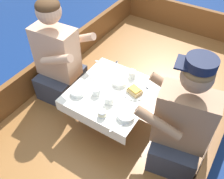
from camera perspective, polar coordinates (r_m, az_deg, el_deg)
The scene contains 24 objects.
ground_plane at distance 2.66m, azimuth 0.93°, elevation -9.10°, with size 60.00×60.00×0.00m, color navy.
boat_deck at distance 2.55m, azimuth 0.96°, elevation -7.39°, with size 1.86×3.76×0.26m, color brown.
gunwale_port at distance 2.78m, azimuth -14.99°, elevation 4.41°, with size 0.06×3.76×0.32m, color brown.
gunwale_starboard at distance 2.19m, azimuth 21.95°, elevation -12.13°, with size 0.06×3.76×0.32m, color brown.
bow_coaming at distance 3.71m, azimuth 16.77°, elevation 15.43°, with size 1.74×0.06×0.37m, color brown.
cockpit_table at distance 2.16m, azimuth 0.00°, elevation -1.15°, with size 0.67×0.69×0.38m.
person_port at distance 2.44m, azimuth -12.21°, elevation 6.67°, with size 0.55×0.47×1.02m.
person_starboard at distance 1.91m, azimuth 15.50°, elevation -7.83°, with size 0.57×0.52×1.03m.
plate_sandwich at distance 2.12m, azimuth 5.16°, elevation -0.80°, with size 0.18×0.18×0.01m.
plate_bread at distance 2.28m, azimuth -2.68°, elevation 3.39°, with size 0.19×0.19×0.01m.
sandwich at distance 2.10m, azimuth 5.21°, elevation -0.28°, with size 0.14×0.12×0.05m.
bowl_port_near at distance 2.19m, azimuth 1.86°, elevation 1.86°, with size 0.14×0.14×0.04m.
bowl_starboard_near at distance 1.93m, azimuth 3.22°, elevation -5.84°, with size 0.14×0.14×0.04m.
bowl_center_far at distance 2.11m, azimuth -7.83°, elevation -0.50°, with size 0.13×0.13×0.04m.
coffee_cup_port at distance 2.09m, azimuth -3.63°, elevation -0.41°, with size 0.10×0.07×0.06m.
coffee_cup_starboard at distance 2.24m, azimuth 4.61°, elevation 3.54°, with size 0.10×0.07×0.07m.
coffee_cup_center at distance 2.02m, azimuth -0.58°, elevation -2.29°, with size 0.10×0.07×0.07m.
tin_can at distance 1.93m, azimuth -2.28°, elevation -5.50°, with size 0.07×0.07×0.05m.
utensil_fork_port at distance 2.39m, azimuth 0.61°, elevation 5.54°, with size 0.05×0.17×0.00m.
utensil_spoon_port at distance 2.06m, azimuth 2.66°, elevation -2.38°, with size 0.12×0.14×0.01m.
utensil_spoon_starboard at distance 1.89m, azimuth 2.39°, elevation -8.16°, with size 0.09×0.16×0.01m.
utensil_fork_starboard at distance 2.14m, azimuth 8.38°, elevation -0.69°, with size 0.13×0.14×0.00m.
utensil_spoon_center at distance 2.42m, azimuth -2.80°, elevation 6.08°, with size 0.17×0.04×0.01m.
utensil_knife_port at distance 2.00m, azimuth 5.01°, elevation -4.37°, with size 0.09×0.15×0.00m.
Camera 1 is at (0.81, -1.35, 2.14)m, focal length 40.00 mm.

